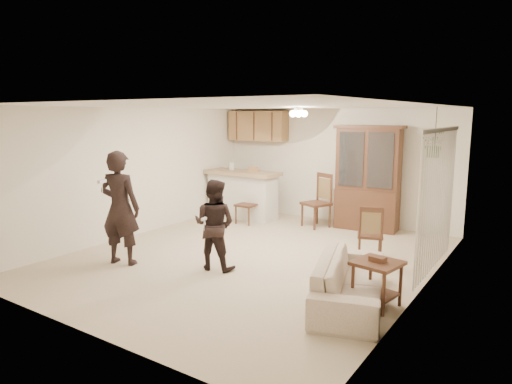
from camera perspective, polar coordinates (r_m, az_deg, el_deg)
The scene contains 23 objects.
floor at distance 7.75m, azimuth -0.52°, elevation -8.11°, with size 6.50×6.50×0.00m, color beige.
ceiling at distance 7.39m, azimuth -0.55°, elevation 10.69°, with size 5.50×6.50×0.02m, color white.
wall_back at distance 10.30m, azimuth 9.68°, elevation 3.29°, with size 5.50×0.02×2.50m, color white.
wall_front at distance 5.16m, azimuth -21.28°, elevation -3.50°, with size 5.50×0.02×2.50m, color white.
wall_left at distance 9.28m, azimuth -14.75°, elevation 2.43°, with size 0.02×6.50×2.50m, color white.
wall_right at distance 6.37m, azimuth 20.42°, elevation -1.05°, with size 0.02×6.50×2.50m, color white.
breakfast_bar at distance 10.54m, azimuth -1.69°, elevation -0.56°, with size 1.60×0.55×1.00m, color silver.
bar_top at distance 10.45m, azimuth -1.70°, elevation 2.41°, with size 1.75×0.70×0.08m, color tan.
upper_cabinets at distance 11.00m, azimuth 0.24°, elevation 8.26°, with size 1.50×0.34×0.70m, color #997043.
vertical_blinds at distance 7.27m, azimuth 21.69°, elevation -1.07°, with size 0.06×2.30×2.10m, color beige, non-canonical shape.
ceiling_fixture at distance 8.31m, azimuth 5.33°, elevation 9.85°, with size 0.36×0.36×0.20m, color #FFE8BF, non-canonical shape.
hanging_plant at distance 8.72m, azimuth 21.44°, elevation 5.60°, with size 0.43×0.37×0.48m, color #244F1F.
plant_cord at distance 8.71m, azimuth 21.57°, elevation 7.73°, with size 0.01×0.01×0.65m, color black.
sofa at distance 5.97m, azimuth 11.72°, elevation -10.12°, with size 1.87×0.73×0.73m, color #EFE7C5.
adult at distance 7.51m, azimuth -16.63°, elevation -2.00°, with size 0.66×0.43×1.80m, color black.
child at distance 7.04m, azimuth -5.24°, elevation -4.28°, with size 0.66×0.51×1.35m, color black.
china_hutch at distance 9.66m, azimuth 13.81°, elevation 1.63°, with size 1.40×0.63×2.16m.
side_table at distance 5.96m, azimuth 14.85°, elevation -10.95°, with size 0.62×0.62×0.64m.
chair_bar at distance 10.02m, azimuth -1.17°, elevation -2.47°, with size 0.42×0.42×0.93m.
chair_hutch_left at distance 9.78m, azimuth 7.50°, elevation -2.50°, with size 0.66×0.66×1.13m.
chair_hutch_right at distance 7.81m, azimuth 14.03°, elevation -6.32°, with size 0.52×0.52×0.91m.
controller_adult at distance 7.09m, azimuth -18.71°, elevation 1.28°, with size 0.05×0.16×0.05m, color white.
controller_child at distance 6.72m, azimuth -6.53°, elevation -3.37°, with size 0.04×0.12×0.04m, color white.
Camera 1 is at (4.14, -6.11, 2.36)m, focal length 32.00 mm.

